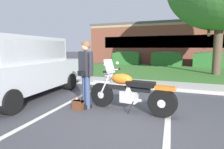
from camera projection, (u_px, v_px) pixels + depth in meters
ground_plane at (134, 123)px, 4.08m from camera, size 140.00×140.00×0.00m
curb_strip at (163, 88)px, 7.30m from camera, size 60.00×0.20×0.12m
concrete_walk at (166, 85)px, 8.08m from camera, size 60.00×1.50×0.08m
grass_lawn at (178, 72)px, 12.58m from camera, size 60.00×8.40×0.06m
stall_stripe_0 at (58, 108)px, 5.08m from camera, size 0.65×4.38×0.01m
stall_stripe_1 at (168, 124)px, 4.01m from camera, size 0.65×4.38×0.01m
motorcycle at (133, 92)px, 4.75m from camera, size 2.24×0.82×1.26m
rider_person at (86, 70)px, 5.00m from camera, size 0.51×0.40×1.70m
handbag at (78, 104)px, 4.94m from camera, size 0.28×0.13×0.36m
parked_suv_adjacent at (20, 67)px, 6.07m from camera, size 2.53×5.04×1.86m
hedge_left at (127, 58)px, 18.14m from camera, size 2.49×0.90×1.24m
hedge_center_left at (167, 59)px, 16.73m from camera, size 2.47×0.90×1.24m
hedge_center_right at (214, 60)px, 15.33m from camera, size 3.02×0.90×1.24m
brick_building at (203, 44)px, 21.24m from camera, size 22.00×10.07×4.02m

